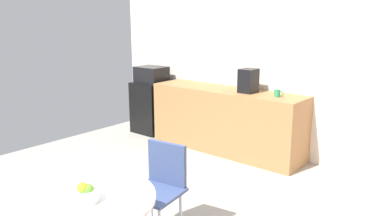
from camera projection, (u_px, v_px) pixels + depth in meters
name	position (u px, v px, depth m)	size (l,w,h in m)	color
wall_back	(285.00, 62.00, 5.11)	(6.00, 0.10, 2.60)	silver
counter_block	(226.00, 120.00, 5.48)	(2.30, 0.60, 0.90)	#9E7042
mini_fridge	(152.00, 107.00, 6.41)	(0.54, 0.54, 0.84)	black
microwave	(151.00, 74.00, 6.29)	(0.48, 0.38, 0.26)	black
chair_navy	(161.00, 179.00, 3.29)	(0.48, 0.48, 0.83)	silver
fruit_bowl	(84.00, 194.00, 2.41)	(0.20, 0.20, 0.13)	silver
mug_white	(277.00, 93.00, 4.86)	(0.13, 0.08, 0.09)	#338C59
coffee_maker	(248.00, 81.00, 5.12)	(0.20, 0.24, 0.32)	black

